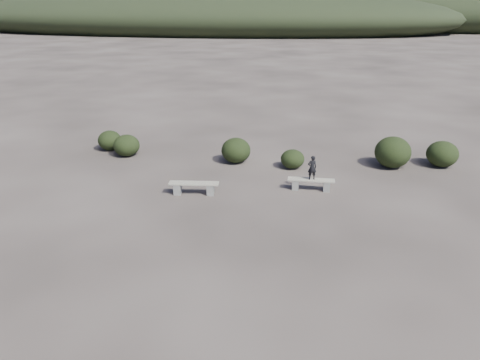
# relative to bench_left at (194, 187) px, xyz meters

# --- Properties ---
(ground) EXTENTS (1200.00, 1200.00, 0.00)m
(ground) POSITION_rel_bench_left_xyz_m (1.51, -4.51, -0.28)
(ground) COLOR #2E2824
(ground) RESTS_ON ground
(bench_left) EXTENTS (1.91, 0.63, 0.47)m
(bench_left) POSITION_rel_bench_left_xyz_m (0.00, 0.00, 0.00)
(bench_left) COLOR slate
(bench_left) RESTS_ON ground
(bench_right) EXTENTS (1.80, 0.43, 0.45)m
(bench_right) POSITION_rel_bench_left_xyz_m (4.35, 1.17, -0.01)
(bench_right) COLOR slate
(bench_right) RESTS_ON ground
(seated_person) EXTENTS (0.40, 0.33, 0.95)m
(seated_person) POSITION_rel_bench_left_xyz_m (4.35, 1.17, 0.64)
(seated_person) COLOR black
(seated_person) RESTS_ON bench_right
(shrub_a) EXTENTS (1.22, 1.22, 1.00)m
(shrub_a) POSITION_rel_bench_left_xyz_m (-4.31, 3.93, 0.21)
(shrub_a) COLOR black
(shrub_a) RESTS_ON ground
(shrub_b) EXTENTS (1.31, 1.31, 1.12)m
(shrub_b) POSITION_rel_bench_left_xyz_m (0.91, 3.87, 0.28)
(shrub_b) COLOR black
(shrub_b) RESTS_ON ground
(shrub_c) EXTENTS (1.03, 1.03, 0.82)m
(shrub_c) POSITION_rel_bench_left_xyz_m (3.47, 3.55, 0.13)
(shrub_c) COLOR black
(shrub_c) RESTS_ON ground
(shrub_d) EXTENTS (1.55, 1.55, 1.36)m
(shrub_d) POSITION_rel_bench_left_xyz_m (7.75, 4.43, 0.39)
(shrub_d) COLOR black
(shrub_d) RESTS_ON ground
(shrub_e) EXTENTS (1.36, 1.36, 1.13)m
(shrub_e) POSITION_rel_bench_left_xyz_m (9.91, 4.90, 0.28)
(shrub_e) COLOR black
(shrub_e) RESTS_ON ground
(shrub_f) EXTENTS (1.12, 1.12, 0.95)m
(shrub_f) POSITION_rel_bench_left_xyz_m (-5.47, 4.63, 0.19)
(shrub_f) COLOR black
(shrub_f) RESTS_ON ground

